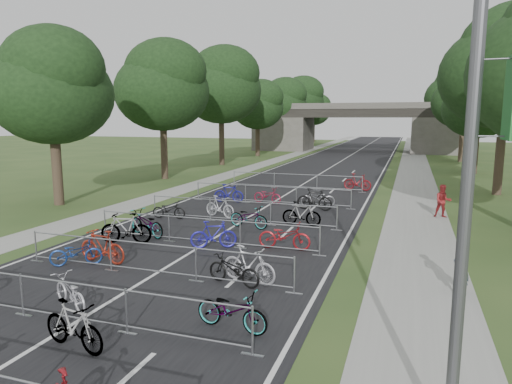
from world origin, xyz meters
TOP-DOWN VIEW (x-y plane):
  - road at (0.00, 50.00)m, footprint 11.00×140.00m
  - sidewalk_right at (8.00, 50.00)m, footprint 3.00×140.00m
  - sidewalk_left at (-7.50, 50.00)m, footprint 2.00×140.00m
  - lane_markings at (0.00, 50.00)m, footprint 0.12×140.00m
  - overpass_bridge at (0.00, 65.00)m, footprint 31.00×8.00m
  - lamppost at (8.33, 2.00)m, footprint 0.61×0.65m
  - tree_left_0 at (-11.39, 15.93)m, footprint 6.72×6.72m
  - tree_left_1 at (-11.39, 27.93)m, footprint 7.56×7.56m
  - tree_right_1 at (13.11, 27.93)m, footprint 8.18×8.18m
  - tree_left_2 at (-11.39, 39.93)m, footprint 8.40×8.40m
  - tree_right_2 at (13.11, 39.93)m, footprint 6.16×6.16m
  - tree_left_3 at (-11.39, 51.93)m, footprint 6.72×6.72m
  - tree_right_3 at (13.11, 51.93)m, footprint 7.17×7.17m
  - tree_left_4 at (-11.39, 63.93)m, footprint 7.56×7.56m
  - tree_right_4 at (13.11, 63.93)m, footprint 8.18×8.18m
  - tree_left_5 at (-11.39, 75.93)m, footprint 8.40×8.40m
  - tree_right_5 at (13.11, 75.93)m, footprint 6.16×6.16m
  - tree_left_6 at (-11.39, 87.93)m, footprint 6.72×6.72m
  - tree_right_6 at (13.11, 87.93)m, footprint 7.17×7.17m
  - barrier_row_1 at (0.00, 3.60)m, footprint 9.70×0.08m
  - barrier_row_2 at (0.00, 7.20)m, footprint 9.70×0.08m
  - barrier_row_3 at (0.00, 11.00)m, footprint 9.70×0.08m
  - barrier_row_4 at (0.00, 15.00)m, footprint 9.70×0.08m
  - barrier_row_5 at (0.00, 20.00)m, footprint 9.70×0.08m
  - barrier_row_6 at (0.00, 26.00)m, footprint 9.70×0.08m
  - bike_5 at (-0.73, 4.36)m, footprint 1.75×1.25m
  - bike_6 at (0.90, 2.60)m, footprint 1.87×0.86m
  - bike_7 at (3.76, 4.55)m, footprint 1.95×0.93m
  - bike_8 at (-2.98, 7.28)m, footprint 1.76×1.42m
  - bike_9 at (-2.31, 7.80)m, footprint 1.99×0.76m
  - bike_10 at (2.72, 7.29)m, footprint 1.90×1.04m
  - bike_11 at (3.09, 7.62)m, footprint 1.95×0.97m
  - bike_12 at (-2.98, 10.16)m, footprint 2.14×1.08m
  - bike_13 at (-2.80, 11.36)m, footprint 2.24×1.48m
  - bike_14 at (0.58, 10.66)m, footprint 1.82×1.22m
  - bike_15 at (3.18, 11.39)m, footprint 2.03×0.81m
  - bike_16 at (-3.65, 14.74)m, footprint 1.75×0.78m
  - bike_17 at (-1.38, 15.84)m, footprint 1.86×1.00m
  - bike_18 at (0.76, 14.16)m, footprint 2.03×1.04m
  - bike_19 at (2.91, 15.37)m, footprint 1.89×0.65m
  - bike_20 at (-2.53, 19.86)m, footprint 1.84×0.72m
  - bike_21 at (-0.26, 20.26)m, footprint 1.87×0.96m
  - bike_22 at (2.75, 19.14)m, footprint 2.01×0.74m
  - bike_23 at (2.75, 20.09)m, footprint 2.00×1.06m
  - bike_27 at (4.19, 26.80)m, footprint 2.00×0.93m
  - pedestrian_a at (9.06, 8.70)m, footprint 0.67×0.65m
  - pedestrian_b at (9.20, 19.38)m, footprint 0.88×0.72m

SIDE VIEW (x-z plane):
  - lane_markings at x=0.00m, z-range 0.00..0.00m
  - road at x=0.00m, z-range 0.00..0.01m
  - sidewalk_right at x=8.00m, z-range 0.00..0.01m
  - sidewalk_left at x=-7.50m, z-range 0.00..0.01m
  - bike_5 at x=-0.73m, z-range 0.00..0.87m
  - bike_16 at x=-3.65m, z-range 0.00..0.89m
  - bike_8 at x=-2.98m, z-range 0.00..0.90m
  - bike_21 at x=-0.26m, z-range 0.00..0.93m
  - bike_10 at x=2.72m, z-range 0.00..0.95m
  - bike_7 at x=3.76m, z-range 0.00..0.98m
  - bike_23 at x=2.75m, z-range 0.00..1.00m
  - bike_18 at x=0.76m, z-range 0.00..1.02m
  - bike_15 at x=3.18m, z-range 0.00..1.05m
  - bike_14 at x=0.58m, z-range 0.00..1.07m
  - bike_17 at x=-1.38m, z-range 0.00..1.08m
  - bike_20 at x=-2.53m, z-range 0.00..1.08m
  - bike_6 at x=0.90m, z-range 0.00..1.08m
  - barrier_row_1 at x=0.00m, z-range 0.00..1.10m
  - barrier_row_2 at x=0.00m, z-range 0.00..1.10m
  - barrier_row_3 at x=0.00m, z-range 0.00..1.10m
  - barrier_row_4 at x=0.00m, z-range 0.00..1.10m
  - barrier_row_5 at x=0.00m, z-range 0.00..1.10m
  - barrier_row_6 at x=0.00m, z-range 0.00..1.10m
  - bike_19 at x=2.91m, z-range 0.00..1.11m
  - bike_13 at x=-2.80m, z-range 0.00..1.11m
  - bike_11 at x=3.09m, z-range 0.00..1.13m
  - bike_27 at x=4.19m, z-range 0.00..1.16m
  - bike_9 at x=-2.31m, z-range 0.00..1.16m
  - bike_22 at x=2.75m, z-range 0.00..1.18m
  - bike_12 at x=-2.98m, z-range 0.00..1.24m
  - pedestrian_a at x=9.06m, z-range 0.00..1.55m
  - pedestrian_b at x=9.20m, z-range 0.00..1.66m
  - overpass_bridge at x=0.00m, z-range 0.01..7.06m
  - lamppost at x=8.33m, z-range 0.18..8.39m
  - tree_right_2 at x=13.11m, z-range 1.25..10.64m
  - tree_right_5 at x=13.11m, z-range 1.25..10.64m
  - tree_left_0 at x=-11.39m, z-range 1.36..11.61m
  - tree_left_3 at x=-11.39m, z-range 1.36..11.61m
  - tree_left_6 at x=-11.39m, z-range 1.36..11.61m
  - tree_right_3 at x=13.11m, z-range 1.46..12.39m
  - tree_right_6 at x=13.11m, z-range 1.46..12.39m
  - tree_left_1 at x=-11.39m, z-range 1.54..13.07m
  - tree_left_4 at x=-11.39m, z-range 1.54..13.07m
  - tree_right_1 at x=13.11m, z-range 1.67..14.13m
  - tree_right_4 at x=13.11m, z-range 1.67..14.13m
  - tree_left_2 at x=-11.39m, z-range 1.71..14.52m
  - tree_left_5 at x=-11.39m, z-range 1.71..14.52m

